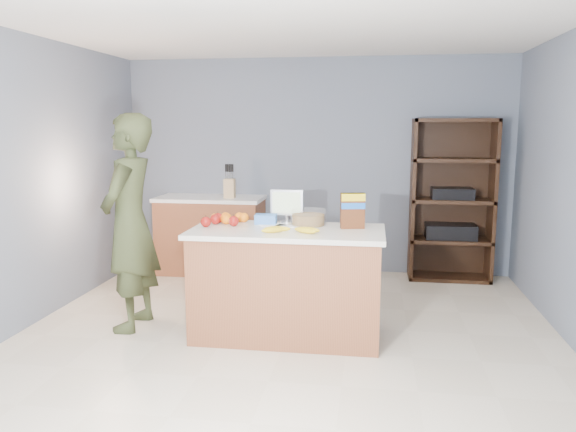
# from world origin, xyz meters

# --- Properties ---
(floor) EXTENTS (4.50, 5.00, 0.02)m
(floor) POSITION_xyz_m (0.00, 0.00, 0.00)
(floor) COLOR beige
(floor) RESTS_ON ground
(walls) EXTENTS (4.52, 5.02, 2.51)m
(walls) POSITION_xyz_m (0.00, 0.00, 1.65)
(walls) COLOR slate
(walls) RESTS_ON ground
(counter_peninsula) EXTENTS (1.56, 0.76, 0.90)m
(counter_peninsula) POSITION_xyz_m (0.00, 0.30, 0.42)
(counter_peninsula) COLOR brown
(counter_peninsula) RESTS_ON ground
(back_cabinet) EXTENTS (1.24, 0.62, 0.90)m
(back_cabinet) POSITION_xyz_m (-1.20, 2.20, 0.45)
(back_cabinet) COLOR brown
(back_cabinet) RESTS_ON ground
(shelving_unit) EXTENTS (0.90, 0.40, 1.80)m
(shelving_unit) POSITION_xyz_m (1.55, 2.35, 0.86)
(shelving_unit) COLOR black
(shelving_unit) RESTS_ON ground
(person) EXTENTS (0.45, 0.67, 1.83)m
(person) POSITION_xyz_m (-1.35, 0.32, 0.91)
(person) COLOR #32391E
(person) RESTS_ON ground
(knife_block) EXTENTS (0.12, 0.10, 0.31)m
(knife_block) POSITION_xyz_m (-0.95, 2.13, 1.02)
(knife_block) COLOR tan
(knife_block) RESTS_ON back_cabinet
(envelopes) EXTENTS (0.38, 0.21, 0.00)m
(envelopes) POSITION_xyz_m (-0.08, 0.44, 0.90)
(envelopes) COLOR white
(envelopes) RESTS_ON counter_peninsula
(bananas) EXTENTS (0.46, 0.17, 0.05)m
(bananas) POSITION_xyz_m (0.05, 0.16, 0.92)
(bananas) COLOR gold
(bananas) RESTS_ON counter_peninsula
(apples) EXTENTS (0.30, 0.29, 0.09)m
(apples) POSITION_xyz_m (-0.60, 0.40, 0.94)
(apples) COLOR maroon
(apples) RESTS_ON counter_peninsula
(oranges) EXTENTS (0.32, 0.22, 0.08)m
(oranges) POSITION_xyz_m (-0.55, 0.53, 0.94)
(oranges) COLOR orange
(oranges) RESTS_ON counter_peninsula
(blue_carton) EXTENTS (0.19, 0.13, 0.08)m
(blue_carton) POSITION_xyz_m (-0.22, 0.52, 0.94)
(blue_carton) COLOR blue
(blue_carton) RESTS_ON counter_peninsula
(salad_bowl) EXTENTS (0.30, 0.30, 0.13)m
(salad_bowl) POSITION_xyz_m (0.15, 0.52, 0.96)
(salad_bowl) COLOR #267219
(salad_bowl) RESTS_ON counter_peninsula
(tv) EXTENTS (0.28, 0.12, 0.28)m
(tv) POSITION_xyz_m (-0.05, 0.63, 1.06)
(tv) COLOR silver
(tv) RESTS_ON counter_peninsula
(cereal_box) EXTENTS (0.20, 0.11, 0.29)m
(cereal_box) POSITION_xyz_m (0.52, 0.42, 1.07)
(cereal_box) COLOR #592B14
(cereal_box) RESTS_ON counter_peninsula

